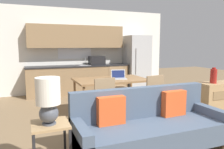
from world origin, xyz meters
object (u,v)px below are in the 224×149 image
(vase, at_px, (213,76))
(laptop, at_px, (119,77))
(dining_chair_near_left, at_px, (102,101))
(side_table, at_px, (51,139))
(dining_table, at_px, (111,82))
(credenza, at_px, (220,99))
(dining_chair_near_right, at_px, (151,97))
(table_lamp, at_px, (48,98))
(couch, at_px, (149,126))
(refrigerator, at_px, (137,63))
(dining_chair_far_right, at_px, (117,83))

(vase, bearing_deg, laptop, 146.63)
(vase, xyz_separation_m, laptop, (-1.65, 1.09, -0.07))
(vase, relative_size, dining_chair_near_left, 0.34)
(side_table, bearing_deg, dining_table, 51.13)
(credenza, height_order, dining_chair_near_left, dining_chair_near_left)
(dining_chair_near_left, bearing_deg, laptop, -138.32)
(dining_chair_near_left, xyz_separation_m, dining_chair_near_right, (1.01, -0.03, 0.00))
(table_lamp, distance_m, credenza, 3.75)
(dining_chair_near_left, bearing_deg, dining_chair_near_right, 170.35)
(dining_chair_near_right, bearing_deg, laptop, -74.46)
(couch, bearing_deg, refrigerator, 64.26)
(side_table, relative_size, dining_chair_near_left, 0.62)
(refrigerator, xyz_separation_m, couch, (-1.94, -4.03, -0.59))
(table_lamp, distance_m, laptop, 2.53)
(couch, distance_m, credenza, 2.33)
(couch, xyz_separation_m, credenza, (2.21, 0.73, 0.03))
(couch, xyz_separation_m, table_lamp, (-1.41, -0.08, 0.57))
(dining_table, xyz_separation_m, dining_chair_near_left, (-0.50, -0.83, -0.21))
(refrigerator, distance_m, vase, 3.33)
(dining_chair_far_right, relative_size, laptop, 2.59)
(side_table, xyz_separation_m, credenza, (3.61, 0.78, -0.02))
(side_table, xyz_separation_m, dining_chair_near_left, (1.02, 1.06, 0.12))
(dining_table, distance_m, credenza, 2.39)
(side_table, relative_size, laptop, 1.62)
(dining_chair_far_right, xyz_separation_m, laptop, (-0.34, -0.86, 0.32))
(dining_chair_near_left, distance_m, laptop, 1.07)
(credenza, height_order, dining_chair_far_right, dining_chair_far_right)
(side_table, bearing_deg, couch, 1.96)
(dining_chair_far_right, bearing_deg, credenza, -47.62)
(dining_chair_near_right, bearing_deg, refrigerator, -120.47)
(refrigerator, bearing_deg, dining_chair_near_right, -113.16)
(couch, xyz_separation_m, vase, (1.95, 0.70, 0.56))
(credenza, distance_m, laptop, 2.24)
(dining_chair_far_right, height_order, laptop, laptop)
(dining_table, bearing_deg, dining_chair_far_right, 57.97)
(refrigerator, relative_size, credenza, 1.75)
(dining_chair_near_right, height_order, dining_chair_far_right, same)
(dining_table, height_order, dining_chair_near_left, dining_chair_near_left)
(dining_chair_near_right, xyz_separation_m, laptop, (-0.34, 0.81, 0.32))
(dining_chair_near_right, bearing_deg, dining_chair_far_right, -97.10)
(dining_table, xyz_separation_m, vase, (1.83, -1.14, 0.18))
(refrigerator, bearing_deg, dining_chair_near_left, -127.52)
(credenza, distance_m, dining_chair_far_right, 2.49)
(couch, relative_size, dining_chair_near_right, 2.35)
(dining_table, height_order, credenza, dining_table)
(table_lamp, bearing_deg, laptop, 47.58)
(refrigerator, bearing_deg, side_table, -129.35)
(dining_table, xyz_separation_m, side_table, (-1.52, -1.88, -0.32))
(side_table, xyz_separation_m, laptop, (1.69, 1.84, 0.43))
(dining_chair_far_right, bearing_deg, vase, -53.13)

